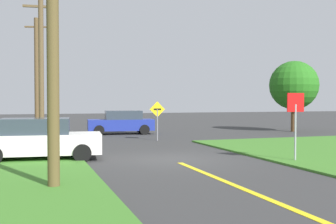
% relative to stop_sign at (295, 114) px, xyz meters
% --- Properties ---
extents(ground_plane, '(120.00, 120.00, 0.00)m').
position_rel_stop_sign_xyz_m(ground_plane, '(-4.15, 2.19, -1.80)').
color(ground_plane, '#333333').
extents(lane_stripe_center, '(0.20, 14.00, 0.01)m').
position_rel_stop_sign_xyz_m(lane_stripe_center, '(-4.15, -5.81, -1.79)').
color(lane_stripe_center, yellow).
rests_on(lane_stripe_center, ground).
extents(stop_sign, '(0.70, 0.07, 2.58)m').
position_rel_stop_sign_xyz_m(stop_sign, '(0.00, 0.00, 0.00)').
color(stop_sign, '#9EA0A8').
rests_on(stop_sign, ground).
extents(parked_car_near_building, '(4.75, 2.40, 1.62)m').
position_rel_stop_sign_xyz_m(parked_car_near_building, '(-9.03, 3.58, -0.99)').
color(parked_car_near_building, white).
rests_on(parked_car_near_building, ground).
extents(car_approaching_junction, '(4.62, 2.26, 1.62)m').
position_rel_stop_sign_xyz_m(car_approaching_junction, '(-3.39, 14.80, -1.00)').
color(car_approaching_junction, navy).
rests_on(car_approaching_junction, ground).
extents(utility_pole_near, '(1.77, 0.57, 9.23)m').
position_rel_stop_sign_xyz_m(utility_pole_near, '(-8.80, -1.90, 2.92)').
color(utility_pole_near, brown).
rests_on(utility_pole_near, ground).
extents(utility_pole_mid, '(1.80, 0.32, 7.85)m').
position_rel_stop_sign_xyz_m(utility_pole_mid, '(-8.78, 9.60, 2.27)').
color(utility_pole_mid, brown).
rests_on(utility_pole_mid, ground).
extents(utility_pole_far, '(1.77, 0.56, 8.84)m').
position_rel_stop_sign_xyz_m(utility_pole_far, '(-8.83, 21.11, 2.71)').
color(utility_pole_far, brown).
rests_on(utility_pole_far, ground).
extents(direction_sign, '(0.91, 0.08, 2.26)m').
position_rel_stop_sign_xyz_m(direction_sign, '(-2.42, 9.57, -0.40)').
color(direction_sign, slate).
rests_on(direction_sign, ground).
extents(oak_tree_left, '(3.61, 3.61, 5.27)m').
position_rel_stop_sign_xyz_m(oak_tree_left, '(9.28, 12.92, 1.65)').
color(oak_tree_left, brown).
rests_on(oak_tree_left, ground).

